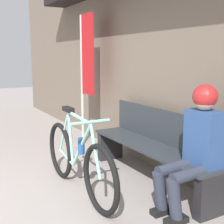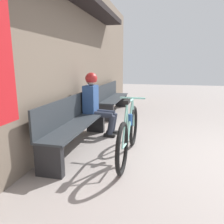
# 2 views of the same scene
# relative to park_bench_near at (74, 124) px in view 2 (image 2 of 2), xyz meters

# --- Properties ---
(storefront_wall) EXTENTS (12.00, 0.56, 3.20)m
(storefront_wall) POSITION_rel_park_bench_near_xyz_m (-0.15, 0.32, 1.25)
(storefront_wall) COLOR #756656
(storefront_wall) RESTS_ON ground_plane
(park_bench_near) EXTENTS (2.00, 0.42, 0.84)m
(park_bench_near) POSITION_rel_park_bench_near_xyz_m (0.00, 0.00, 0.00)
(park_bench_near) COLOR #2D3338
(park_bench_near) RESTS_ON ground_plane
(bicycle) EXTENTS (1.73, 0.40, 0.91)m
(bicycle) POSITION_rel_park_bench_near_xyz_m (-0.13, -0.92, -0.04)
(bicycle) COLOR black
(bicycle) RESTS_ON ground_plane
(person_seated) EXTENTS (0.34, 0.62, 1.21)m
(person_seated) POSITION_rel_park_bench_near_xyz_m (0.79, -0.12, 0.28)
(person_seated) COLOR #2D3342
(person_seated) RESTS_ON ground_plane
(park_bench_far) EXTENTS (2.01, 0.42, 0.84)m
(park_bench_far) POSITION_rel_park_bench_near_xyz_m (2.77, 0.00, 0.00)
(park_bench_far) COLOR #2D3338
(park_bench_far) RESTS_ON ground_plane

